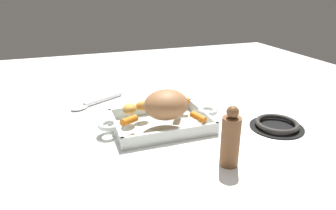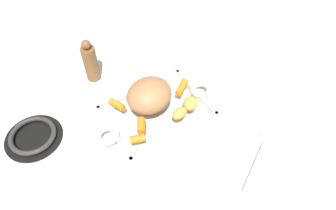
# 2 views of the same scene
# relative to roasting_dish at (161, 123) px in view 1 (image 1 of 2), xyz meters

# --- Properties ---
(ground_plane) EXTENTS (2.35, 2.35, 0.00)m
(ground_plane) POSITION_rel_roasting_dish_xyz_m (0.00, 0.00, -0.01)
(ground_plane) COLOR white
(roasting_dish) EXTENTS (0.39, 0.22, 0.04)m
(roasting_dish) POSITION_rel_roasting_dish_xyz_m (0.00, 0.00, 0.00)
(roasting_dish) COLOR silver
(roasting_dish) RESTS_ON ground_plane
(pork_roast) EXTENTS (0.15, 0.14, 0.09)m
(pork_roast) POSITION_rel_roasting_dish_xyz_m (-0.01, 0.03, 0.07)
(pork_roast) COLOR #A06C44
(pork_roast) RESTS_ON roasting_dish
(baby_carrot_long) EXTENTS (0.04, 0.05, 0.02)m
(baby_carrot_long) POSITION_rel_roasting_dish_xyz_m (-0.07, -0.03, 0.04)
(baby_carrot_long) COLOR orange
(baby_carrot_long) RESTS_ON roasting_dish
(baby_carrot_center_right) EXTENTS (0.05, 0.04, 0.02)m
(baby_carrot_center_right) POSITION_rel_roasting_dish_xyz_m (-0.10, -0.07, 0.04)
(baby_carrot_center_right) COLOR orange
(baby_carrot_center_right) RESTS_ON roasting_dish
(baby_carrot_southeast) EXTENTS (0.06, 0.05, 0.03)m
(baby_carrot_southeast) POSITION_rel_roasting_dish_xyz_m (0.11, 0.03, 0.04)
(baby_carrot_southeast) COLOR orange
(baby_carrot_southeast) RESTS_ON roasting_dish
(baby_carrot_northwest) EXTENTS (0.04, 0.06, 0.02)m
(baby_carrot_northwest) POSITION_rel_roasting_dish_xyz_m (-0.09, 0.07, 0.04)
(baby_carrot_northwest) COLOR orange
(baby_carrot_northwest) RESTS_ON roasting_dish
(potato_golden_small) EXTENTS (0.07, 0.07, 0.03)m
(potato_golden_small) POSITION_rel_roasting_dish_xyz_m (0.09, -0.05, 0.04)
(potato_golden_small) COLOR gold
(potato_golden_small) RESTS_ON roasting_dish
(potato_halved) EXTENTS (0.06, 0.04, 0.03)m
(potato_halved) POSITION_rel_roasting_dish_xyz_m (0.04, -0.06, 0.04)
(potato_halved) COLOR gold
(potato_halved) RESTS_ON roasting_dish
(stove_burner_rear) EXTENTS (0.17, 0.17, 0.02)m
(stove_burner_rear) POSITION_rel_roasting_dish_xyz_m (-0.34, 0.13, -0.00)
(stove_burner_rear) COLOR black
(stove_burner_rear) RESTS_ON ground_plane
(serving_spoon) EXTENTS (0.22, 0.14, 0.02)m
(serving_spoon) POSITION_rel_roasting_dish_xyz_m (0.17, -0.27, -0.01)
(serving_spoon) COLOR white
(serving_spoon) RESTS_ON ground_plane
(pepper_mill) EXTENTS (0.05, 0.05, 0.16)m
(pepper_mill) POSITION_rel_roasting_dish_xyz_m (-0.09, 0.26, 0.06)
(pepper_mill) COLOR brown
(pepper_mill) RESTS_ON ground_plane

